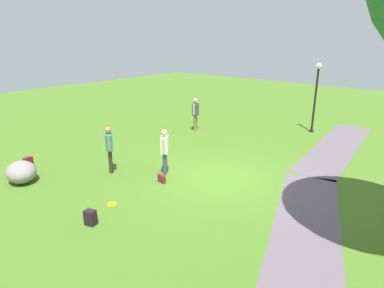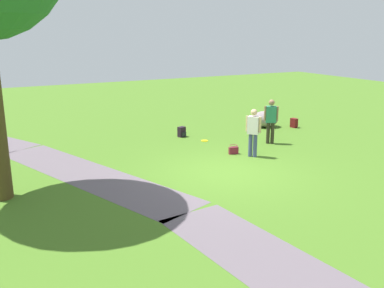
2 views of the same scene
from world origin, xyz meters
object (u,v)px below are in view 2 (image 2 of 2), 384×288
(spare_backpack_on_lawn, at_px, (182,132))
(woman_with_handbag, at_px, (253,130))
(handbag_on_grass, at_px, (233,150))
(frisbee_on_grass, at_px, (205,141))
(man_near_boulder, at_px, (271,118))
(backpack_by_boulder, at_px, (294,123))
(lawn_boulder, at_px, (265,119))

(spare_backpack_on_lawn, bearing_deg, woman_with_handbag, -166.51)
(handbag_on_grass, height_order, frisbee_on_grass, handbag_on_grass)
(man_near_boulder, xyz_separation_m, backpack_by_boulder, (1.69, -2.62, -0.76))
(backpack_by_boulder, distance_m, spare_backpack_on_lawn, 5.12)
(handbag_on_grass, height_order, spare_backpack_on_lawn, spare_backpack_on_lawn)
(lawn_boulder, relative_size, backpack_by_boulder, 3.59)
(handbag_on_grass, distance_m, frisbee_on_grass, 2.01)
(man_near_boulder, relative_size, backpack_by_boulder, 4.12)
(man_near_boulder, bearing_deg, backpack_by_boulder, -57.16)
(spare_backpack_on_lawn, xyz_separation_m, frisbee_on_grass, (-0.99, -0.47, -0.18))
(woman_with_handbag, relative_size, backpack_by_boulder, 4.01)
(woman_with_handbag, distance_m, backpack_by_boulder, 5.11)
(backpack_by_boulder, bearing_deg, man_near_boulder, 122.84)
(woman_with_handbag, height_order, backpack_by_boulder, woman_with_handbag)
(handbag_on_grass, bearing_deg, frisbee_on_grass, -0.11)
(woman_with_handbag, distance_m, man_near_boulder, 1.93)
(woman_with_handbag, xyz_separation_m, handbag_on_grass, (0.56, 0.39, -0.78))
(lawn_boulder, xyz_separation_m, woman_with_handbag, (-3.50, 3.15, 0.58))
(man_near_boulder, bearing_deg, woman_with_handbag, 124.83)
(backpack_by_boulder, relative_size, spare_backpack_on_lawn, 1.00)
(man_near_boulder, bearing_deg, spare_backpack_on_lawn, 44.85)
(woman_with_handbag, distance_m, handbag_on_grass, 1.04)
(handbag_on_grass, xyz_separation_m, spare_backpack_on_lawn, (3.00, 0.47, 0.05))
(woman_with_handbag, bearing_deg, spare_backpack_on_lawn, 13.49)
(woman_with_handbag, relative_size, handbag_on_grass, 4.75)
(lawn_boulder, relative_size, man_near_boulder, 0.87)
(handbag_on_grass, xyz_separation_m, frisbee_on_grass, (2.00, -0.00, -0.13))
(woman_with_handbag, height_order, handbag_on_grass, woman_with_handbag)
(woman_with_handbag, relative_size, spare_backpack_on_lawn, 4.01)
(lawn_boulder, height_order, man_near_boulder, man_near_boulder)
(lawn_boulder, relative_size, woman_with_handbag, 0.90)
(handbag_on_grass, xyz_separation_m, backpack_by_boulder, (2.24, -4.60, 0.05))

